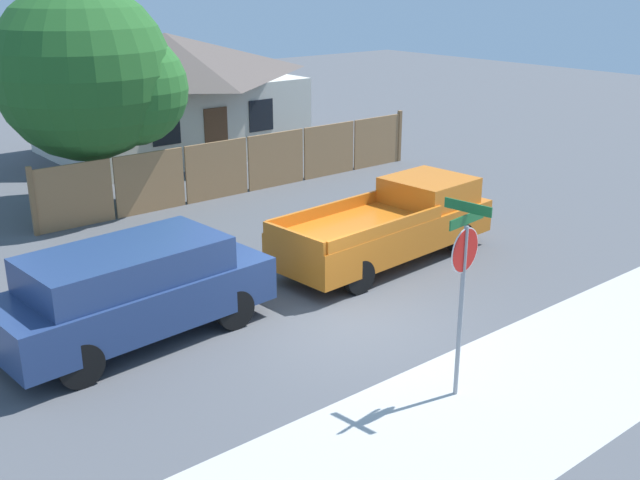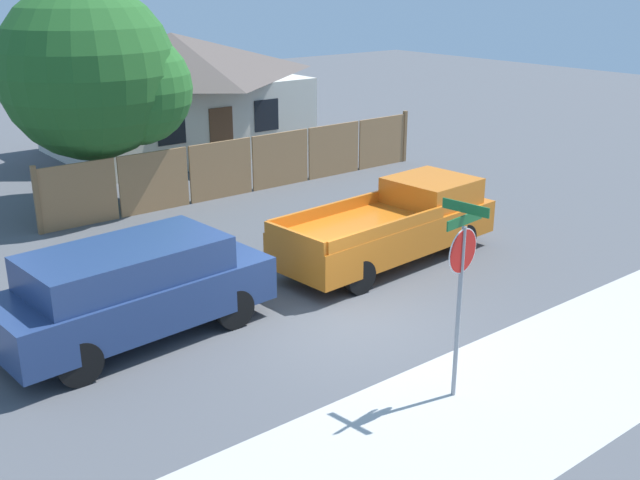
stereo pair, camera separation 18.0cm
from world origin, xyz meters
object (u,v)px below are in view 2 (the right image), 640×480
Objects in this scene: oak_tree at (98,76)px; orange_pickup at (394,225)px; house at (175,91)px; red_suv at (133,288)px; stop_sign at (461,269)px.

orange_pickup is at bearing -67.89° from oak_tree.
oak_tree is (-5.00, -5.27, 1.42)m from house.
orange_pickup is at bearing -4.05° from red_suv.
oak_tree reaches higher than house.
house is 18.95m from stop_sign.
oak_tree is 9.09m from red_suv.
red_suv reaches higher than orange_pickup.
house is at bearing 54.73° from red_suv.
stop_sign reaches higher than red_suv.
orange_pickup is (-1.70, -13.38, -1.38)m from house.
house is at bearing 66.91° from stop_sign.
oak_tree reaches higher than red_suv.
oak_tree is 9.19m from orange_pickup.
orange_pickup is at bearing 47.71° from stop_sign.
oak_tree is at bearing 107.88° from orange_pickup.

